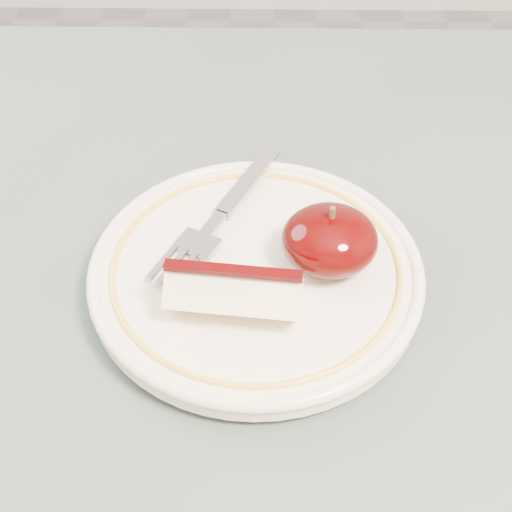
{
  "coord_description": "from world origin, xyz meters",
  "views": [
    {
      "loc": [
        -0.03,
        -0.23,
        1.11
      ],
      "look_at": [
        -0.03,
        0.1,
        0.78
      ],
      "focal_mm": 50.0,
      "sensor_mm": 36.0,
      "label": 1
    }
  ],
  "objects_px": {
    "table": "(298,479)",
    "apple_half": "(330,240)",
    "fork": "(221,215)",
    "plate": "(256,271)"
  },
  "relations": [
    {
      "from": "apple_half",
      "to": "fork",
      "type": "bearing_deg",
      "value": 151.61
    },
    {
      "from": "table",
      "to": "fork",
      "type": "relative_size",
      "value": 5.93
    },
    {
      "from": "table",
      "to": "apple_half",
      "type": "distance_m",
      "value": 0.16
    },
    {
      "from": "plate",
      "to": "apple_half",
      "type": "height_order",
      "value": "apple_half"
    },
    {
      "from": "plate",
      "to": "apple_half",
      "type": "relative_size",
      "value": 3.51
    },
    {
      "from": "table",
      "to": "apple_half",
      "type": "bearing_deg",
      "value": 80.25
    },
    {
      "from": "table",
      "to": "apple_half",
      "type": "relative_size",
      "value": 14.28
    },
    {
      "from": "table",
      "to": "fork",
      "type": "distance_m",
      "value": 0.19
    },
    {
      "from": "table",
      "to": "plate",
      "type": "height_order",
      "value": "plate"
    },
    {
      "from": "table",
      "to": "apple_half",
      "type": "xyz_separation_m",
      "value": [
        0.02,
        0.1,
        0.12
      ]
    }
  ]
}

